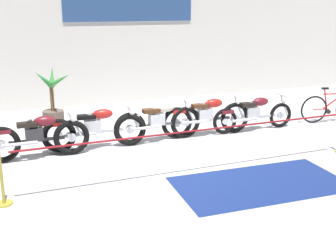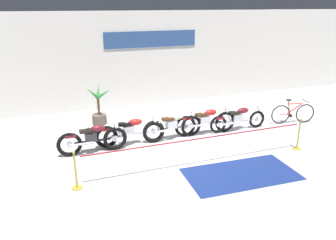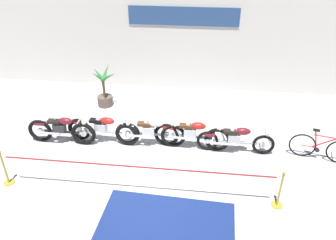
# 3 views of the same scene
# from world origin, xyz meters

# --- Properties ---
(ground_plane) EXTENTS (120.00, 120.00, 0.00)m
(ground_plane) POSITION_xyz_m (0.00, 0.00, 0.00)
(ground_plane) COLOR silver
(back_wall) EXTENTS (28.00, 0.29, 4.20)m
(back_wall) POSITION_xyz_m (0.00, 5.12, 2.10)
(back_wall) COLOR silver
(back_wall) RESTS_ON ground
(motorcycle_maroon_0) EXTENTS (2.19, 0.62, 0.97)m
(motorcycle_maroon_0) POSITION_xyz_m (-2.70, 0.47, 0.48)
(motorcycle_maroon_0) COLOR black
(motorcycle_maroon_0) RESTS_ON ground
(motorcycle_red_1) EXTENTS (2.34, 0.62, 0.96)m
(motorcycle_red_1) POSITION_xyz_m (-1.44, 0.66, 0.47)
(motorcycle_red_1) COLOR black
(motorcycle_red_1) RESTS_ON ground
(motorcycle_cream_2) EXTENTS (2.19, 0.62, 0.97)m
(motorcycle_cream_2) POSITION_xyz_m (0.07, 0.66, 0.49)
(motorcycle_cream_2) COLOR black
(motorcycle_cream_2) RESTS_ON ground
(motorcycle_red_3) EXTENTS (2.34, 0.62, 0.97)m
(motorcycle_red_3) POSITION_xyz_m (1.35, 0.67, 0.49)
(motorcycle_red_3) COLOR black
(motorcycle_red_3) RESTS_ON ground
(motorcycle_maroon_4) EXTENTS (2.31, 0.62, 0.91)m
(motorcycle_maroon_4) POSITION_xyz_m (2.66, 0.61, 0.46)
(motorcycle_maroon_4) COLOR black
(motorcycle_maroon_4) RESTS_ON ground
(bicycle) EXTENTS (1.74, 0.55, 0.98)m
(bicycle) POSITION_xyz_m (5.09, 0.53, 0.40)
(bicycle) COLOR black
(bicycle) RESTS_ON ground
(potted_palm_left_of_row) EXTENTS (0.98, 1.10, 1.58)m
(potted_palm_left_of_row) POSITION_xyz_m (-2.09, 3.09, 0.59)
(potted_palm_left_of_row) COLOR brown
(potted_palm_left_of_row) RESTS_ON ground
(stanchion_far_left) EXTENTS (6.98, 0.28, 1.05)m
(stanchion_far_left) POSITION_xyz_m (-1.17, -1.53, 0.69)
(stanchion_far_left) COLOR gold
(stanchion_far_left) RESTS_ON ground
(stanchion_mid_left) EXTENTS (0.28, 0.28, 1.05)m
(stanchion_mid_left) POSITION_xyz_m (3.57, -1.53, 0.36)
(stanchion_mid_left) COLOR gold
(stanchion_mid_left) RESTS_ON ground
(floor_banner) EXTENTS (3.18, 1.77, 0.01)m
(floor_banner) POSITION_xyz_m (0.95, -2.35, 0.00)
(floor_banner) COLOR navy
(floor_banner) RESTS_ON ground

